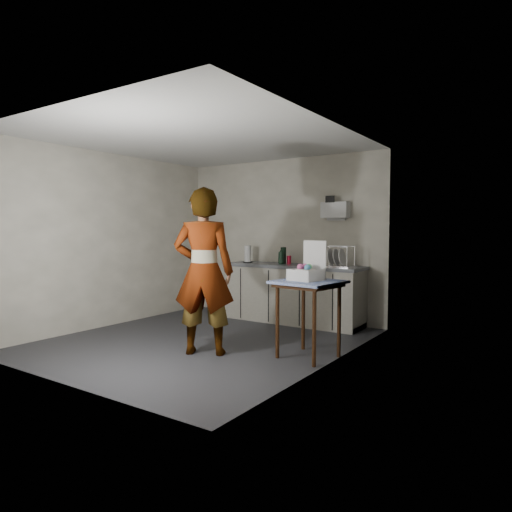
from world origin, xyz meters
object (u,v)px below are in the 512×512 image
Objects in this scene: soap_bottle at (281,256)px; dish_rack at (337,262)px; side_table at (309,291)px; paper_towel at (248,255)px; soda_can at (289,260)px; bakery_box at (307,271)px; kitchen_counter at (293,295)px; dark_bottle at (284,255)px; standing_man at (204,271)px.

soap_bottle is 0.94m from dish_rack.
paper_towel is at bearing 148.78° from side_table.
soda_can is at bearing 10.54° from paper_towel.
dish_rack is 1.58m from bakery_box.
dish_rack reaches higher than paper_towel.
dark_bottle reaches higher than kitchen_counter.
kitchen_counter is 1.98m from side_table.
standing_man is 7.31× the size of soap_bottle.
bakery_box reaches higher than paper_towel.
dish_rack is at bearing 110.19° from side_table.
dish_rack is at bearing -1.52° from kitchen_counter.
kitchen_counter is 2.22m from standing_man.
dark_bottle is (-0.09, -0.00, 0.07)m from soda_can.
kitchen_counter is 1.03m from paper_towel.
dish_rack is at bearing 111.23° from bakery_box.
standing_man is 4.39× the size of dish_rack.
paper_towel is at bearing -96.95° from standing_man.
soap_bottle is (-0.19, -0.04, 0.62)m from kitchen_counter.
soap_bottle is 0.15m from soda_can.
soda_can is 0.46× the size of paper_towel.
standing_man is 2.25m from dish_rack.
paper_towel is (-0.82, -0.06, 0.62)m from kitchen_counter.
paper_towel is at bearing 151.10° from bakery_box.
soda_can is (-0.13, 2.22, 0.01)m from standing_man.
side_table is 0.45× the size of standing_man.
dark_bottle is 0.60× the size of dish_rack.
standing_man reaches higher than paper_towel.
soap_bottle reaches higher than kitchen_counter.
standing_man is 2.23m from dark_bottle.
side_table is at bearing -77.49° from dish_rack.
bakery_box is at bearing -50.80° from soap_bottle.
standing_man is 7.35× the size of dark_bottle.
standing_man is at bearing -84.32° from dark_bottle.
side_table is at bearing -55.68° from kitchen_counter.
side_table is 2.48m from paper_towel.
kitchen_counter is at bearing -17.18° from dark_bottle.
dark_bottle is at bearing 137.67° from bakery_box.
dark_bottle is (-1.31, 1.68, 0.28)m from side_table.
bakery_box reaches higher than soda_can.
bakery_box is at bearing -78.69° from dish_rack.
bakery_box reaches higher than soap_bottle.
bakery_box is at bearing -52.26° from dark_bottle.
standing_man reaches higher than kitchen_counter.
side_table is 6.80× the size of soda_can.
soap_bottle is 0.95× the size of paper_towel.
soap_bottle is 2.05× the size of soda_can.
dish_rack reaches higher than soda_can.
dark_bottle is at bearing 99.28° from soap_bottle.
paper_towel reaches higher than kitchen_counter.
dark_bottle reaches higher than soda_can.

